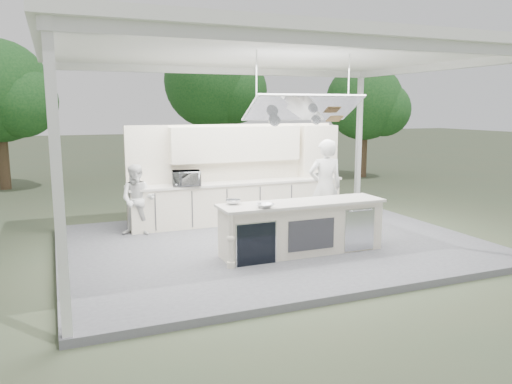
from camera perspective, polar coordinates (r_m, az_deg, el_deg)
name	(u,v)px	position (r m, az deg, el deg)	size (l,w,h in m)	color
ground	(272,247)	(10.00, 1.82, -6.33)	(90.00, 90.00, 0.00)	#444932
stage_deck	(272,244)	(9.99, 1.83, -6.00)	(8.00, 6.00, 0.12)	slate
tent	(273,55)	(9.66, 1.99, 15.33)	(8.20, 6.20, 3.86)	white
demo_island	(301,227)	(9.13, 5.20, -4.06)	(3.10, 0.79, 0.95)	white
back_counter	(239,201)	(11.58, -1.98, -1.08)	(5.08, 0.72, 0.95)	white
back_wall_unit	(253,158)	(11.80, -0.34, 3.91)	(5.05, 0.48, 2.25)	white
tree_cluster	(160,93)	(18.94, -10.91, 11.09)	(19.55, 9.40, 5.85)	#4F3F27
head_chef	(325,187)	(10.47, 7.89, 0.56)	(0.73, 0.48, 1.99)	white
sous_chef	(138,200)	(10.62, -13.36, -0.88)	(0.72, 0.56, 1.48)	silver
toaster_oven	(186,178)	(10.92, -7.98, 1.56)	(0.60, 0.41, 0.33)	#B0B2B7
bowl_large	(265,206)	(8.47, 1.02, -1.57)	(0.29, 0.29, 0.07)	silver
bowl_small	(233,202)	(8.78, -2.64, -1.14)	(0.26, 0.26, 0.08)	silver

